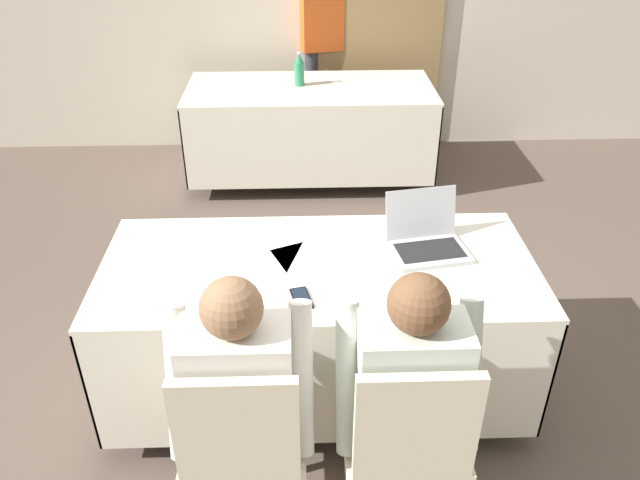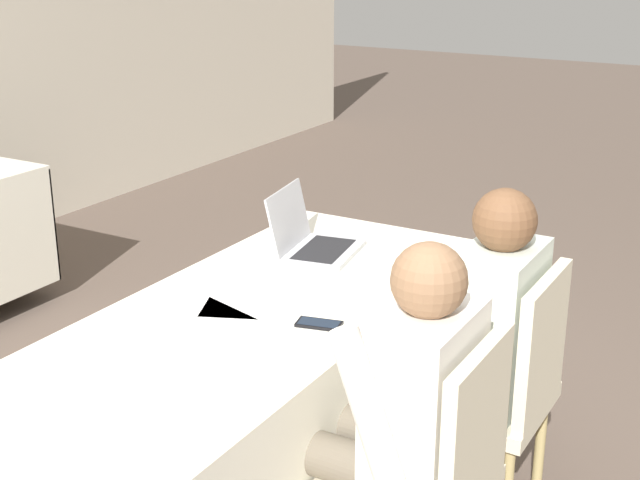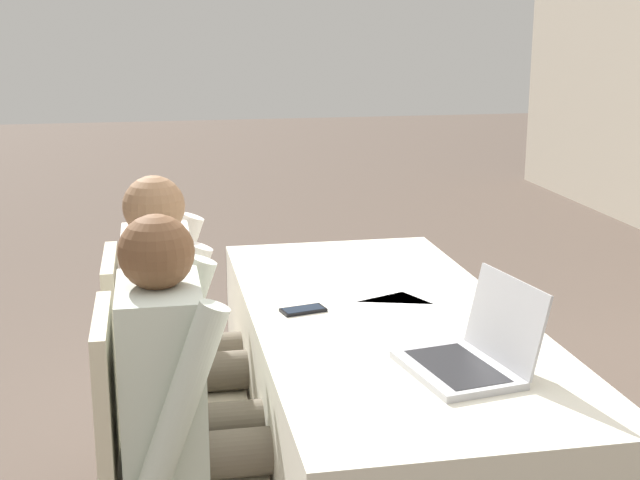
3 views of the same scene
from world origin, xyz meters
name	(u,v)px [view 2 (image 2 of 3)]	position (x,y,z in m)	size (l,w,h in m)	color
conference_table_near	(266,351)	(0.00, 0.00, 0.58)	(1.87, 0.83, 0.76)	silver
laptop	(313,241)	(0.48, 0.10, 0.80)	(0.37, 0.34, 0.24)	#B7B7BC
cell_phone	(319,324)	(-0.07, -0.25, 0.76)	(0.10, 0.15, 0.01)	black
paper_beside_laptop	(250,306)	(-0.06, 0.02, 0.76)	(0.31, 0.35, 0.00)	white
paper_centre_table	(208,318)	(-0.20, 0.08, 0.76)	(0.29, 0.34, 0.00)	white
chair_near_left	(430,474)	(-0.29, -0.72, 0.50)	(0.44, 0.44, 0.91)	tan
chair_near_right	(501,386)	(0.29, -0.72, 0.50)	(0.44, 0.44, 0.91)	tan
person_checkered_shirt	(397,413)	(-0.29, -0.62, 0.66)	(0.50, 0.52, 1.17)	#665B4C
person_white_shirt	(474,335)	(0.29, -0.62, 0.66)	(0.50, 0.52, 1.17)	#665B4C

